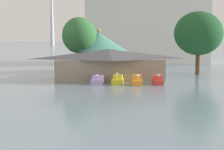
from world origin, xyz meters
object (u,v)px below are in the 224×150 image
Objects in this scene: pedal_boat_lavender at (98,80)px; background_building_block at (143,17)px; pedal_boat_orange at (137,81)px; shoreline_tree_right at (198,33)px; shoreline_tree_mid at (79,35)px; pedal_boat_red at (158,81)px; pedal_boat_yellow at (118,80)px; green_roof_pavilion at (99,49)px; boathouse at (109,64)px.

pedal_boat_lavender is 45.92m from background_building_block.
pedal_boat_orange is 18.74m from shoreline_tree_right.
pedal_boat_red is at bearing -59.44° from shoreline_tree_mid.
pedal_boat_lavender is 0.87× the size of pedal_boat_yellow.
green_roof_pavilion is at bearing -160.70° from pedal_boat_orange.
pedal_boat_lavender is at bearing -94.04° from green_roof_pavilion.
pedal_boat_yellow is 5.37m from pedal_boat_red.
background_building_block reaches higher than green_roof_pavilion.
shoreline_tree_right is (17.71, 10.81, 6.52)m from pedal_boat_lavender.
pedal_boat_orange is at bearing -101.57° from background_building_block.
shoreline_tree_mid is (-4.24, 11.60, 4.32)m from boathouse.
boathouse is at bearing -144.05° from pedal_boat_orange.
green_roof_pavilion reaches higher than pedal_boat_orange.
shoreline_tree_right is (14.99, 10.87, 6.50)m from pedal_boat_yellow.
background_building_block is at bearing 57.72° from shoreline_tree_mid.
green_roof_pavilion is (-6.69, 19.31, 3.76)m from pedal_boat_red.
background_building_block is (14.09, 42.24, 11.22)m from pedal_boat_lavender.
shoreline_tree_right is (12.58, 12.31, 6.45)m from pedal_boat_orange.
pedal_boat_lavender is 17.55m from shoreline_tree_mid.
pedal_boat_orange is at bearing -67.17° from shoreline_tree_mid.
pedal_boat_red is at bearing -98.01° from background_building_block.
background_building_block is (8.96, 43.74, 11.15)m from pedal_boat_orange.
shoreline_tree_right reaches higher than shoreline_tree_mid.
pedal_boat_yellow is 0.32× the size of shoreline_tree_mid.
green_roof_pavilion is at bearing 92.64° from boathouse.
pedal_boat_red is at bearing -129.02° from shoreline_tree_right.
boathouse is (-0.82, 4.70, 1.89)m from pedal_boat_yellow.
pedal_boat_red is (5.25, -1.15, -0.00)m from pedal_boat_yellow.
green_roof_pavilion reaches higher than pedal_boat_lavender.
shoreline_tree_right reaches higher than boathouse.
boathouse is 1.57× the size of green_roof_pavilion.
pedal_boat_lavender is at bearing -108.44° from background_building_block.
boathouse is at bearing -107.96° from background_building_block.
pedal_boat_red is at bearing 103.98° from pedal_boat_orange.
pedal_boat_yellow is 1.06× the size of pedal_boat_red.
pedal_boat_yellow is at bearing -144.05° from shoreline_tree_right.
shoreline_tree_right is at bearing 149.68° from pedal_boat_red.
boathouse is at bearing 166.35° from pedal_boat_lavender.
pedal_boat_yellow is 0.11× the size of background_building_block.
green_roof_pavilion is (1.28, 18.10, 3.78)m from pedal_boat_lavender.
shoreline_tree_right is (9.74, 12.02, 6.50)m from pedal_boat_red.
pedal_boat_lavender is at bearing -81.82° from shoreline_tree_mid.
pedal_boat_red is at bearing 89.70° from pedal_boat_yellow.
shoreline_tree_right is at bearing -83.43° from background_building_block.
background_building_block reaches higher than pedal_boat_yellow.
pedal_boat_yellow is 5.13m from boathouse.
pedal_boat_red is 8.64m from boathouse.
pedal_boat_yellow is 0.19× the size of boathouse.
pedal_boat_lavender is 0.26× the size of shoreline_tree_right.
pedal_boat_lavender is 2.72m from pedal_boat_yellow.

